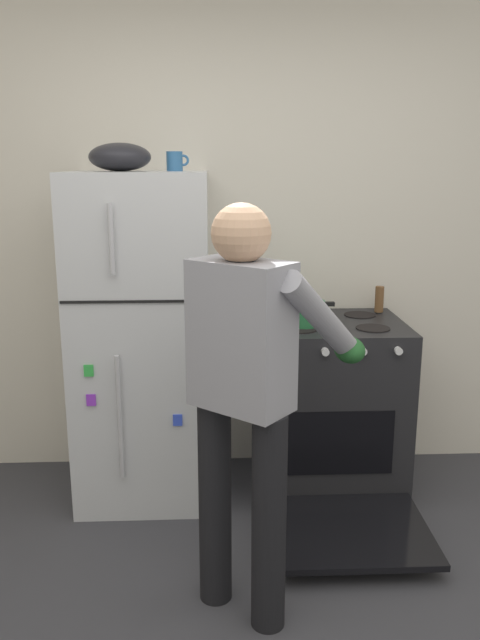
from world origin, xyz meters
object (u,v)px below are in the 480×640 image
coffee_mug (175,161)px  mixing_bowl (120,157)px  pepper_mill (379,299)px  stove_range (329,408)px  person_cook (248,378)px  red_pot (303,312)px  refrigerator (143,339)px

coffee_mug → mixing_bowl: 0.27m
coffee_mug → pepper_mill: (1.10, 0.15, -0.74)m
stove_range → mixing_bowl: (-1.06, 0.02, 1.31)m
person_cook → pepper_mill: size_ratio=11.24×
stove_range → pepper_mill: pepper_mill is taller
red_pot → coffee_mug: bearing=171.1°
stove_range → coffee_mug: (-0.80, 0.07, 1.29)m
pepper_mill → coffee_mug: bearing=-172.2°
stove_range → pepper_mill: 0.66m
person_cook → mixing_bowl: 1.39m
red_pot → mixing_bowl: bearing=176.8°
refrigerator → pepper_mill: (1.28, 0.20, 0.15)m
pepper_mill → mixing_bowl: mixing_bowl is taller
mixing_bowl → refrigerator: bearing=-0.2°
stove_range → coffee_mug: 1.51m
person_cook → red_pot: bearing=70.3°
stove_range → mixing_bowl: size_ratio=4.10×
stove_range → person_cook: size_ratio=0.77×
refrigerator → mixing_bowl: bearing=179.8°
person_cook → pepper_mill: 1.42m
coffee_mug → person_cook: bearing=-73.6°
person_cook → coffee_mug: 1.33m
red_pot → pepper_mill: size_ratio=2.27×
pepper_mill → mixing_bowl: (-1.36, -0.20, 0.76)m
person_cook → coffee_mug: coffee_mug is taller
coffee_mug → refrigerator: bearing=-164.6°
red_pot → pepper_mill: bearing=28.5°
refrigerator → person_cook: (0.49, -0.98, 0.12)m
mixing_bowl → coffee_mug: bearing=10.8°
person_cook → pepper_mill: (0.79, 1.18, 0.04)m
refrigerator → stove_range: size_ratio=1.37×
stove_range → mixing_bowl: mixing_bowl is taller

